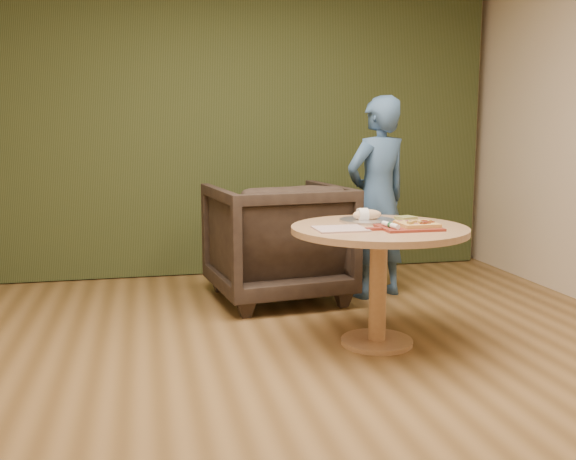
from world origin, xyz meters
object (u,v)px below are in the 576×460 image
(pizza_paddle, at_px, (407,228))
(armchair, at_px, (277,235))
(pedestal_table, at_px, (379,249))
(bread_roll, at_px, (366,215))
(flatbread_pizza, at_px, (417,224))
(cutlery_roll, at_px, (391,225))
(serving_tray, at_px, (367,220))
(person_standing, at_px, (377,198))

(pizza_paddle, xyz_separation_m, armchair, (-0.52, 1.33, -0.25))
(pedestal_table, height_order, bread_roll, bread_roll)
(flatbread_pizza, bearing_deg, bread_roll, 121.55)
(pizza_paddle, height_order, armchair, armchair)
(cutlery_roll, bearing_deg, serving_tray, 84.82)
(pedestal_table, relative_size, cutlery_roll, 5.45)
(pizza_paddle, height_order, person_standing, person_standing)
(pizza_paddle, bearing_deg, flatbread_pizza, 5.74)
(person_standing, bearing_deg, pedestal_table, 49.71)
(pizza_paddle, height_order, flatbread_pizza, flatbread_pizza)
(serving_tray, bearing_deg, armchair, 111.29)
(pedestal_table, height_order, person_standing, person_standing)
(cutlery_roll, xyz_separation_m, armchair, (-0.40, 1.35, -0.27))
(flatbread_pizza, bearing_deg, cutlery_roll, -172.86)
(pedestal_table, distance_m, cutlery_roll, 0.23)
(cutlery_roll, height_order, person_standing, person_standing)
(flatbread_pizza, relative_size, bread_roll, 1.15)
(pedestal_table, height_order, armchair, armchair)
(flatbread_pizza, height_order, person_standing, person_standing)
(flatbread_pizza, bearing_deg, armchair, 113.74)
(flatbread_pizza, height_order, bread_roll, bread_roll)
(pedestal_table, distance_m, armchair, 1.27)
(pizza_paddle, height_order, bread_roll, bread_roll)
(pedestal_table, relative_size, pizza_paddle, 2.43)
(flatbread_pizza, distance_m, serving_tray, 0.39)
(cutlery_roll, bearing_deg, bread_roll, 86.23)
(pizza_paddle, xyz_separation_m, serving_tray, (-0.13, 0.34, -0.00))
(pizza_paddle, distance_m, armchair, 1.45)
(pizza_paddle, distance_m, person_standing, 1.27)
(bread_roll, bearing_deg, serving_tray, -0.00)
(pizza_paddle, bearing_deg, pedestal_table, 134.92)
(bread_roll, relative_size, armchair, 0.19)
(flatbread_pizza, bearing_deg, pizza_paddle, -174.75)
(pizza_paddle, xyz_separation_m, cutlery_roll, (-0.11, -0.02, 0.02))
(pizza_paddle, relative_size, person_standing, 0.28)
(serving_tray, bearing_deg, pizza_paddle, -68.97)
(armchair, distance_m, person_standing, 0.85)
(armchair, height_order, person_standing, person_standing)
(flatbread_pizza, xyz_separation_m, bread_roll, (-0.21, 0.34, 0.02))
(bread_roll, xyz_separation_m, person_standing, (0.42, 0.90, 0.00))
(pedestal_table, height_order, serving_tray, serving_tray)
(pedestal_table, xyz_separation_m, person_standing, (0.40, 1.11, 0.19))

